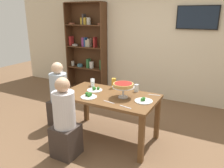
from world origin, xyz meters
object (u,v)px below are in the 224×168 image
water_glass_clear_near (93,82)px  cutlery_fork_far (67,94)px  bookshelf (87,46)px  beer_glass_amber_tall (114,83)px  diner_near_left (65,124)px  cutlery_knife_near (109,102)px  television (197,17)px  cutlery_knife_far (126,107)px  dining_table (109,101)px  water_glass_clear_far (136,88)px  salad_plate_near_diner (95,90)px  salad_plate_spare (143,101)px  cutlery_fork_near (154,95)px  salad_plate_far_diner (89,96)px  diner_head_west (59,99)px  deep_dish_pizza_stand (123,86)px  water_glass_clear_spare (93,84)px

water_glass_clear_near → cutlery_fork_far: bearing=-101.7°
bookshelf → beer_glass_amber_tall: bearing=-45.2°
diner_near_left → cutlery_knife_near: size_ratio=6.39×
television → cutlery_knife_far: 2.70m
dining_table → cutlery_knife_far: size_ratio=8.19×
water_glass_clear_far → cutlery_knife_near: bearing=-105.9°
salad_plate_near_diner → salad_plate_spare: salad_plate_near_diner is taller
cutlery_fork_near → cutlery_fork_far: 1.35m
television → water_glass_clear_near: (-1.35, -1.82, -1.06)m
television → salad_plate_far_diner: (-1.10, -2.33, -1.10)m
diner_near_left → cutlery_knife_far: bearing=-62.6°
dining_table → diner_head_west: diner_head_west is taller
water_glass_clear_far → cutlery_fork_near: bearing=-4.5°
water_glass_clear_far → beer_glass_amber_tall: bearing=-179.0°
salad_plate_near_diner → salad_plate_spare: (0.86, -0.08, -0.00)m
salad_plate_far_diner → dining_table: bearing=44.5°
deep_dish_pizza_stand → salad_plate_far_diner: (-0.46, -0.24, -0.16)m
diner_near_left → beer_glass_amber_tall: 1.10m
salad_plate_far_diner → water_glass_clear_spare: size_ratio=2.16×
television → diner_head_west: bearing=-132.0°
cutlery_fork_far → cutlery_knife_far: bearing=15.6°
bookshelf → cutlery_knife_far: (2.18, -2.32, -0.38)m
diner_near_left → cutlery_fork_far: 0.56m
bookshelf → diner_head_west: size_ratio=1.92×
bookshelf → water_glass_clear_near: bearing=-53.5°
salad_plate_near_diner → deep_dish_pizza_stand: bearing=-6.3°
deep_dish_pizza_stand → salad_plate_spare: 0.37m
diner_near_left → cutlery_fork_far: bearing=33.5°
beer_glass_amber_tall → cutlery_fork_far: size_ratio=0.93×
water_glass_clear_near → cutlery_fork_near: size_ratio=0.65×
dining_table → salad_plate_near_diner: bearing=166.2°
salad_plate_far_diner → water_glass_clear_near: size_ratio=2.06×
cutlery_fork_near → cutlery_knife_far: size_ratio=1.00×
salad_plate_spare → cutlery_fork_far: bearing=-167.5°
bookshelf → salad_plate_far_diner: bookshelf is taller
salad_plate_far_diner → deep_dish_pizza_stand: bearing=27.2°
salad_plate_near_diner → water_glass_clear_spare: water_glass_clear_spare is taller
dining_table → salad_plate_spare: bearing=-0.6°
bookshelf → diner_near_left: (1.45, -2.70, -0.63)m
cutlery_knife_far → salad_plate_far_diner: bearing=-176.7°
water_glass_clear_far → deep_dish_pizza_stand: bearing=-103.0°
bookshelf → beer_glass_amber_tall: (1.67, -1.68, -0.30)m
water_glass_clear_near → cutlery_fork_far: 0.56m
bookshelf → cutlery_knife_near: size_ratio=12.29×
salad_plate_far_diner → water_glass_clear_spare: (-0.20, 0.43, 0.03)m
cutlery_knife_near → salad_plate_spare: bearing=39.7°
cutlery_fork_near → cutlery_knife_far: same height
cutlery_knife_far → salad_plate_spare: bearing=75.4°
diner_near_left → salad_plate_spare: (0.88, 0.68, 0.26)m
deep_dish_pizza_stand → cutlery_fork_far: bearing=-161.4°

